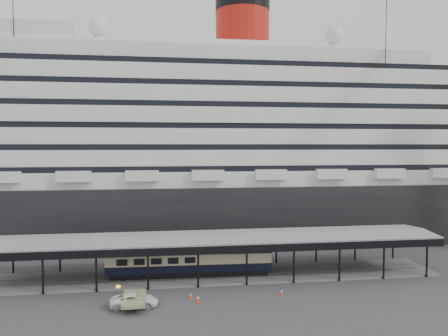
{
  "coord_description": "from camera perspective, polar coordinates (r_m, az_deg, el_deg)",
  "views": [
    {
      "loc": [
        -6.9,
        -49.27,
        16.65
      ],
      "look_at": [
        1.16,
        8.0,
        13.61
      ],
      "focal_mm": 35.0,
      "sensor_mm": 36.0,
      "label": 1
    }
  ],
  "objects": [
    {
      "name": "traffic_cone_left",
      "position": [
        48.26,
        -3.42,
        -16.67
      ],
      "size": [
        0.56,
        0.56,
        0.82
      ],
      "rotation": [
        0.0,
        0.0,
        -0.43
      ],
      "color": "red",
      "rests_on": "ground"
    },
    {
      "name": "ground",
      "position": [
        52.46,
        -0.04,
        -15.5
      ],
      "size": [
        200.0,
        200.0,
        0.0
      ],
      "primitive_type": "plane",
      "color": "#3C3C3F",
      "rests_on": "ground"
    },
    {
      "name": "traffic_cone_right",
      "position": [
        50.79,
        7.53,
        -15.77
      ],
      "size": [
        0.45,
        0.45,
        0.66
      ],
      "rotation": [
        0.0,
        0.0,
        -0.44
      ],
      "color": "red",
      "rests_on": "ground"
    },
    {
      "name": "pullman_carriage",
      "position": [
        56.19,
        -4.54,
        -11.63
      ],
      "size": [
        20.57,
        3.28,
        20.12
      ],
      "rotation": [
        0.0,
        0.0,
        -0.03
      ],
      "color": "black",
      "rests_on": "ground"
    },
    {
      "name": "cruise_ship",
      "position": [
        81.59,
        -3.13,
        4.19
      ],
      "size": [
        130.0,
        30.0,
        43.9
      ],
      "color": "black",
      "rests_on": "ground"
    },
    {
      "name": "platform_canopy",
      "position": [
        56.54,
        -0.75,
        -11.63
      ],
      "size": [
        56.0,
        9.18,
        5.3
      ],
      "color": "slate",
      "rests_on": "ground"
    },
    {
      "name": "traffic_cone_mid",
      "position": [
        49.33,
        -4.43,
        -16.27
      ],
      "size": [
        0.39,
        0.39,
        0.74
      ],
      "rotation": [
        0.0,
        0.0,
        -0.01
      ],
      "color": "#F33A0D",
      "rests_on": "ground"
    },
    {
      "name": "port_truck",
      "position": [
        47.74,
        -11.65,
        -16.6
      ],
      "size": [
        4.94,
        2.35,
        1.36
      ],
      "primitive_type": "imported",
      "rotation": [
        0.0,
        0.0,
        1.59
      ],
      "color": "white",
      "rests_on": "ground"
    }
  ]
}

